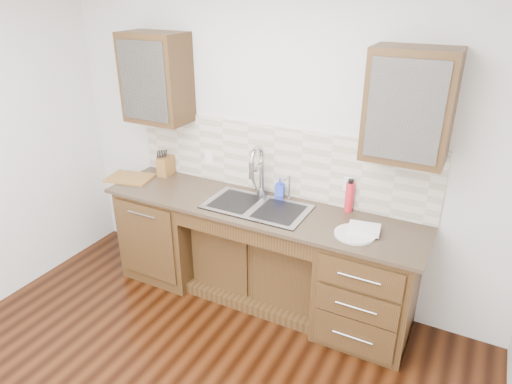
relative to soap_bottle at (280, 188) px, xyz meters
The scene contains 23 objects.
wall_back 0.38m from the soap_bottle, 124.07° to the left, with size 4.00×0.10×2.70m, color silver.
base_cabinet_left 1.19m from the soap_bottle, 166.55° to the right, with size 0.70×0.62×0.88m, color #593014.
base_cabinet_center 0.66m from the soap_bottle, 116.41° to the right, with size 1.20×0.44×0.70m, color #593014.
base_cabinet_right 1.06m from the soap_bottle, 15.72° to the right, with size 0.70×0.62×0.88m, color #593014.
countertop 0.29m from the soap_bottle, 106.52° to the right, with size 2.70×0.65×0.03m, color #84705B.
backsplash 0.23m from the soap_bottle, 145.40° to the left, with size 2.70×0.02×0.59m, color beige.
sink 0.33m from the soap_bottle, 105.67° to the right, with size 0.84×0.46×0.19m, color #9E9EA5.
faucet 0.19m from the soap_bottle, 162.78° to the right, with size 0.04×0.04×0.40m, color #999993.
filter_tap 0.12m from the soap_bottle, 19.16° to the right, with size 0.02×0.02×0.24m, color #999993.
upper_cabinet_left 1.41m from the soap_bottle, behind, with size 0.55×0.34×0.75m, color #593014.
upper_cabinet_right 1.29m from the soap_bottle, ahead, with size 0.55×0.34×0.75m, color #593014.
outlet_left 0.74m from the soap_bottle, behind, with size 0.08×0.01×0.12m, color white.
outlet_right 0.59m from the soap_bottle, ahead, with size 0.08×0.01×0.12m, color white.
soap_bottle is the anchor object (origin of this frame).
water_bottle 0.60m from the soap_bottle, ahead, with size 0.07×0.07×0.24m, color red.
plate 0.84m from the soap_bottle, 24.70° to the right, with size 0.30×0.30×0.02m, color silver.
dish_towel 0.85m from the soap_bottle, 19.48° to the right, with size 0.22×0.16×0.04m, color white.
knife_block 1.15m from the soap_bottle, behind, with size 0.10×0.16×0.18m, color brown.
cutting_board 1.42m from the soap_bottle, 168.22° to the right, with size 0.40×0.28×0.02m, color #8F5E3A.
cup_left_a 1.44m from the soap_bottle, behind, with size 0.13×0.13×0.11m, color white.
cup_left_b 1.30m from the soap_bottle, behind, with size 0.10×0.10×0.09m, color white.
cup_right_a 1.17m from the soap_bottle, ahead, with size 0.13×0.13×0.10m, color silver.
cup_right_b 1.36m from the soap_bottle, ahead, with size 0.09×0.09×0.09m, color white.
Camera 1 is at (1.52, -1.52, 2.56)m, focal length 32.00 mm.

